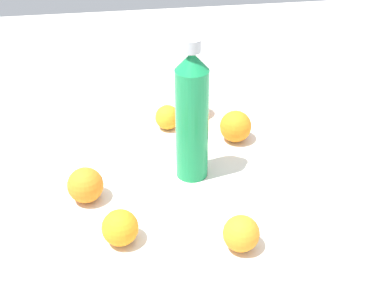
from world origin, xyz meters
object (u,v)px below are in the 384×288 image
(water_bottle, at_px, (192,116))
(orange_2, at_px, (85,185))
(orange_1, at_px, (236,126))
(orange_5, at_px, (167,117))
(orange_4, at_px, (195,102))
(orange_3, at_px, (120,228))
(orange_0, at_px, (241,234))

(water_bottle, xyz_separation_m, orange_2, (0.23, 0.06, -0.11))
(water_bottle, relative_size, orange_2, 4.27)
(water_bottle, bearing_deg, orange_2, -9.60)
(water_bottle, bearing_deg, orange_1, -159.07)
(orange_2, bearing_deg, orange_5, -127.39)
(water_bottle, bearing_deg, orange_4, -123.73)
(water_bottle, bearing_deg, orange_3, 26.24)
(water_bottle, bearing_deg, orange_5, -104.53)
(orange_3, height_order, orange_4, orange_4)
(orange_0, xyz_separation_m, orange_1, (-0.07, -0.37, 0.00))
(water_bottle, height_order, orange_5, water_bottle)
(orange_3, bearing_deg, orange_2, -64.28)
(orange_0, height_order, orange_5, orange_0)
(orange_0, bearing_deg, water_bottle, -77.52)
(water_bottle, xyz_separation_m, orange_1, (-0.13, -0.12, -0.11))
(orange_2, height_order, orange_3, orange_2)
(water_bottle, height_order, orange_2, water_bottle)
(water_bottle, distance_m, orange_4, 0.29)
(water_bottle, relative_size, orange_4, 4.14)
(orange_4, bearing_deg, orange_0, 90.62)
(water_bottle, height_order, orange_1, water_bottle)
(orange_2, xyz_separation_m, orange_4, (-0.28, -0.32, 0.00))
(orange_0, height_order, orange_2, orange_2)
(orange_5, bearing_deg, water_bottle, 98.68)
(orange_4, bearing_deg, orange_2, 48.48)
(orange_1, height_order, orange_4, same)
(orange_1, bearing_deg, orange_4, -60.14)
(orange_1, bearing_deg, orange_2, 26.56)
(orange_1, xyz_separation_m, orange_5, (0.16, -0.08, -0.01))
(water_bottle, height_order, orange_0, water_bottle)
(orange_0, height_order, orange_1, orange_1)
(orange_1, distance_m, orange_4, 0.16)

